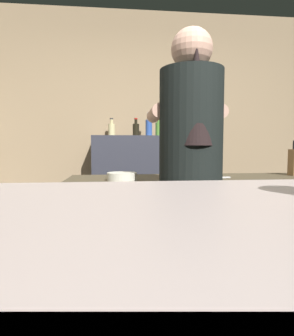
# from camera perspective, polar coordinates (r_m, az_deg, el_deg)

# --- Properties ---
(wall_back) EXTENTS (5.20, 0.10, 2.70)m
(wall_back) POSITION_cam_1_polar(r_m,az_deg,el_deg) (3.48, -0.15, 8.09)
(wall_back) COLOR #997E5D
(wall_back) RESTS_ON ground
(prep_counter) EXTENTS (2.10, 0.60, 0.90)m
(prep_counter) POSITION_cam_1_polar(r_m,az_deg,el_deg) (2.19, 13.47, -13.66)
(prep_counter) COLOR #4B412E
(prep_counter) RESTS_ON ground
(back_shelf) EXTENTS (0.96, 0.36, 1.24)m
(back_shelf) POSITION_cam_1_polar(r_m,az_deg,el_deg) (3.22, -2.12, -4.65)
(back_shelf) COLOR #30323C
(back_shelf) RESTS_ON ground
(bartender) EXTENTS (0.42, 0.51, 1.74)m
(bartender) POSITION_cam_1_polar(r_m,az_deg,el_deg) (1.56, 8.76, 0.32)
(bartender) COLOR #333630
(bartender) RESTS_ON ground
(mixing_bowl) EXTENTS (0.19, 0.19, 0.05)m
(mixing_bowl) POSITION_cam_1_polar(r_m,az_deg,el_deg) (1.85, -5.02, -1.73)
(mixing_bowl) COLOR silver
(mixing_bowl) RESTS_ON prep_counter
(chefs_knife) EXTENTS (0.24, 0.09, 0.01)m
(chefs_knife) POSITION_cam_1_polar(r_m,az_deg,el_deg) (2.04, 13.44, -1.91)
(chefs_knife) COLOR silver
(chefs_knife) RESTS_ON prep_counter
(bottle_olive_oil) EXTENTS (0.07, 0.07, 0.22)m
(bottle_olive_oil) POSITION_cam_1_polar(r_m,az_deg,el_deg) (3.19, 2.33, 7.94)
(bottle_olive_oil) COLOR #4F8532
(bottle_olive_oil) RESTS_ON back_shelf
(bottle_soy) EXTENTS (0.08, 0.08, 0.20)m
(bottle_soy) POSITION_cam_1_polar(r_m,az_deg,el_deg) (3.25, -7.09, 7.73)
(bottle_soy) COLOR #D0C387
(bottle_soy) RESTS_ON back_shelf
(bottle_hot_sauce) EXTENTS (0.07, 0.07, 0.19)m
(bottle_hot_sauce) POSITION_cam_1_polar(r_m,az_deg,el_deg) (3.15, -2.24, 7.81)
(bottle_hot_sauce) COLOR black
(bottle_hot_sauce) RESTS_ON back_shelf
(bottle_vinegar) EXTENTS (0.07, 0.07, 0.26)m
(bottle_vinegar) POSITION_cam_1_polar(r_m,az_deg,el_deg) (3.20, 0.36, 8.24)
(bottle_vinegar) COLOR #2E4F9D
(bottle_vinegar) RESTS_ON back_shelf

